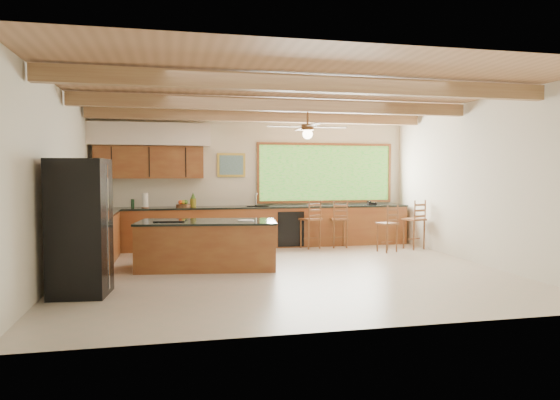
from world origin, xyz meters
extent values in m
plane|color=#BEB39E|center=(0.00, 0.00, 0.00)|extent=(7.20, 7.20, 0.00)
cube|color=beige|center=(0.00, 3.25, 1.50)|extent=(7.20, 0.04, 3.00)
cube|color=beige|center=(0.00, -3.25, 1.50)|extent=(7.20, 0.04, 3.00)
cube|color=beige|center=(-3.60, 0.00, 1.50)|extent=(0.04, 6.50, 3.00)
cube|color=beige|center=(3.60, 0.00, 1.50)|extent=(0.04, 6.50, 3.00)
cube|color=#A87854|center=(0.00, 0.00, 3.00)|extent=(7.20, 6.50, 0.04)
cube|color=#9C7B4E|center=(0.00, -1.60, 2.86)|extent=(7.10, 0.15, 0.22)
cube|color=#9C7B4E|center=(0.00, 0.50, 2.86)|extent=(7.10, 0.15, 0.22)
cube|color=#9C7B4E|center=(0.00, 2.30, 2.86)|extent=(7.10, 0.15, 0.22)
cube|color=brown|center=(-2.35, 3.06, 1.90)|extent=(2.30, 0.35, 0.70)
cube|color=white|center=(-2.35, 2.99, 2.50)|extent=(2.60, 0.50, 0.48)
cylinder|color=#FFEABF|center=(-3.05, 2.99, 2.27)|extent=(0.10, 0.10, 0.01)
cylinder|color=#FFEABF|center=(-1.65, 2.99, 2.27)|extent=(0.10, 0.10, 0.01)
cube|color=#83C647|center=(1.70, 3.22, 1.67)|extent=(3.20, 0.04, 1.30)
cube|color=#B19236|center=(-0.55, 3.22, 1.85)|extent=(0.64, 0.03, 0.54)
cube|color=#3D6E5A|center=(-0.55, 3.20, 1.85)|extent=(0.54, 0.01, 0.44)
cube|color=brown|center=(0.00, 2.91, 0.44)|extent=(7.00, 0.65, 0.88)
cube|color=black|center=(0.00, 2.91, 0.90)|extent=(7.04, 0.69, 0.04)
cube|color=brown|center=(-3.26, 1.35, 0.44)|extent=(0.65, 2.35, 0.88)
cube|color=black|center=(-3.26, 1.35, 0.90)|extent=(0.69, 2.39, 0.04)
cube|color=black|center=(0.70, 2.58, 0.42)|extent=(0.60, 0.02, 0.78)
cube|color=silver|center=(0.00, 2.91, 0.91)|extent=(0.50, 0.38, 0.03)
cylinder|color=silver|center=(0.00, 3.11, 1.07)|extent=(0.03, 0.03, 0.30)
cylinder|color=silver|center=(0.00, 3.01, 1.20)|extent=(0.03, 0.20, 0.03)
cylinder|color=white|center=(-2.45, 2.90, 1.08)|extent=(0.13, 0.13, 0.32)
cylinder|color=#193E1F|center=(-2.73, 3.07, 1.01)|extent=(0.05, 0.05, 0.18)
cylinder|color=#193E1F|center=(-2.71, 3.07, 1.01)|extent=(0.05, 0.05, 0.18)
cube|color=black|center=(2.73, 2.85, 0.97)|extent=(0.21, 0.17, 0.09)
cube|color=brown|center=(-1.29, 0.60, 0.40)|extent=(2.47, 1.39, 0.79)
cube|color=black|center=(-1.29, 0.60, 0.81)|extent=(2.51, 1.43, 0.04)
cube|color=black|center=(-1.92, 0.69, 0.84)|extent=(0.57, 0.48, 0.02)
cylinder|color=white|center=(-0.62, 0.47, 0.84)|extent=(0.29, 0.29, 0.01)
cube|color=black|center=(-3.11, -1.04, 0.93)|extent=(0.79, 0.77, 1.85)
cube|color=silver|center=(-2.75, -1.04, 0.93)|extent=(0.03, 0.05, 1.70)
cube|color=brown|center=(1.11, 2.45, 0.65)|extent=(0.49, 0.49, 0.04)
cylinder|color=brown|center=(0.96, 2.30, 0.31)|extent=(0.04, 0.04, 0.63)
cylinder|color=brown|center=(1.26, 2.30, 0.31)|extent=(0.04, 0.04, 0.63)
cylinder|color=brown|center=(0.96, 2.60, 0.31)|extent=(0.04, 0.04, 0.63)
cylinder|color=brown|center=(1.26, 2.60, 0.31)|extent=(0.04, 0.04, 0.63)
cube|color=brown|center=(1.77, 2.45, 0.63)|extent=(0.41, 0.41, 0.04)
cylinder|color=brown|center=(1.63, 2.30, 0.30)|extent=(0.04, 0.04, 0.61)
cylinder|color=brown|center=(1.92, 2.30, 0.30)|extent=(0.04, 0.04, 0.61)
cylinder|color=brown|center=(1.63, 2.60, 0.30)|extent=(0.04, 0.04, 0.61)
cylinder|color=brown|center=(1.92, 2.60, 0.30)|extent=(0.04, 0.04, 0.61)
cube|color=brown|center=(2.55, 1.60, 0.60)|extent=(0.45, 0.45, 0.04)
cylinder|color=brown|center=(2.41, 1.46, 0.29)|extent=(0.03, 0.03, 0.58)
cylinder|color=brown|center=(2.69, 1.46, 0.29)|extent=(0.03, 0.03, 0.58)
cylinder|color=brown|center=(2.41, 1.74, 0.29)|extent=(0.03, 0.03, 0.58)
cylinder|color=brown|center=(2.69, 1.74, 0.29)|extent=(0.03, 0.03, 0.58)
cube|color=brown|center=(3.30, 1.85, 0.65)|extent=(0.49, 0.49, 0.04)
cylinder|color=brown|center=(3.15, 1.70, 0.32)|extent=(0.04, 0.04, 0.63)
cylinder|color=brown|center=(3.45, 1.70, 0.32)|extent=(0.04, 0.04, 0.63)
cylinder|color=brown|center=(3.15, 2.01, 0.32)|extent=(0.04, 0.04, 0.63)
cylinder|color=brown|center=(3.45, 2.01, 0.32)|extent=(0.04, 0.04, 0.63)
camera|label=1|loc=(-1.90, -8.15, 1.65)|focal=32.00mm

